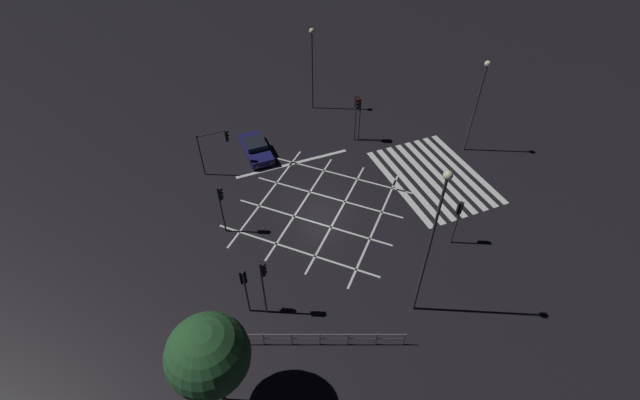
{
  "coord_description": "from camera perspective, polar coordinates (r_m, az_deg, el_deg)",
  "views": [
    {
      "loc": [
        -20.32,
        8.39,
        21.11
      ],
      "look_at": [
        0.0,
        0.0,
        0.86
      ],
      "focal_mm": 24.0,
      "sensor_mm": 36.0,
      "label": 1
    }
  ],
  "objects": [
    {
      "name": "road_markings",
      "position": [
        33.15,
        10.59,
        2.24
      ],
      "size": [
        14.07,
        19.95,
        0.01
      ],
      "color": "silver",
      "rests_on": "ground_plane"
    },
    {
      "name": "traffic_light_se_main",
      "position": [
        35.56,
        4.88,
        11.91
      ],
      "size": [
        0.39,
        0.36,
        4.24
      ],
      "rotation": [
        0.0,
        0.0,
        3.14
      ],
      "color": "#2D2D30",
      "rests_on": "ground_plane"
    },
    {
      "name": "street_lamp_far",
      "position": [
        20.95,
        14.78,
        -4.39
      ],
      "size": [
        0.42,
        0.42,
        10.04
      ],
      "color": "#2D2D30",
      "rests_on": "ground_plane"
    },
    {
      "name": "traffic_light_ne_cross",
      "position": [
        33.1,
        -13.76,
        7.47
      ],
      "size": [
        0.36,
        2.4,
        3.65
      ],
      "rotation": [
        0.0,
        0.0,
        -1.57
      ],
      "color": "#2D2D30",
      "rests_on": "ground_plane"
    },
    {
      "name": "traffic_light_sw_main",
      "position": [
        27.84,
        17.93,
        -1.79
      ],
      "size": [
        0.39,
        0.36,
        3.54
      ],
      "color": "#2D2D30",
      "rests_on": "ground_plane"
    },
    {
      "name": "traffic_light_nw_cross",
      "position": [
        22.76,
        -7.57,
        -10.3
      ],
      "size": [
        0.36,
        0.39,
        4.32
      ],
      "rotation": [
        0.0,
        0.0,
        -1.57
      ],
      "color": "#2D2D30",
      "rests_on": "ground_plane"
    },
    {
      "name": "traffic_light_nw_main",
      "position": [
        23.47,
        -10.08,
        -10.83
      ],
      "size": [
        0.39,
        0.36,
        3.48
      ],
      "color": "#2D2D30",
      "rests_on": "ground_plane"
    },
    {
      "name": "pedestrian_railing",
      "position": [
        23.47,
        0.0,
        -17.89
      ],
      "size": [
        3.45,
        8.28,
        1.05
      ],
      "rotation": [
        0.0,
        0.0,
        -1.96
      ],
      "color": "gray",
      "rests_on": "ground_plane"
    },
    {
      "name": "traffic_light_se_cross",
      "position": [
        35.83,
        5.23,
        11.76
      ],
      "size": [
        0.36,
        0.39,
        3.94
      ],
      "rotation": [
        0.0,
        0.0,
        1.57
      ],
      "color": "#2D2D30",
      "rests_on": "ground_plane"
    },
    {
      "name": "traffic_light_median_north",
      "position": [
        27.77,
        -13.06,
        -0.09
      ],
      "size": [
        0.36,
        0.39,
        3.85
      ],
      "rotation": [
        0.0,
        0.0,
        -1.57
      ],
      "color": "#2D2D30",
      "rests_on": "ground_plane"
    },
    {
      "name": "street_tree_near",
      "position": [
        19.26,
        -14.67,
        -19.4
      ],
      "size": [
        3.55,
        3.55,
        6.28
      ],
      "color": "#38281C",
      "rests_on": "ground_plane"
    },
    {
      "name": "street_lamp_east",
      "position": [
        39.32,
        -1.07,
        18.62
      ],
      "size": [
        0.46,
        0.46,
        7.54
      ],
      "color": "#2D2D30",
      "rests_on": "ground_plane"
    },
    {
      "name": "street_lamp_west",
      "position": [
        35.34,
        20.47,
        13.14
      ],
      "size": [
        0.45,
        0.45,
        7.78
      ],
      "color": "#2D2D30",
      "rests_on": "ground_plane"
    },
    {
      "name": "waiting_car",
      "position": [
        35.58,
        -8.55,
        6.85
      ],
      "size": [
        4.43,
        1.85,
        1.17
      ],
      "rotation": [
        0.0,
        0.0,
        3.14
      ],
      "color": "#191951",
      "rests_on": "ground_plane"
    },
    {
      "name": "ground_plane",
      "position": [
        30.48,
        0.0,
        -1.19
      ],
      "size": [
        200.0,
        200.0,
        0.0
      ],
      "primitive_type": "plane",
      "color": "black"
    }
  ]
}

